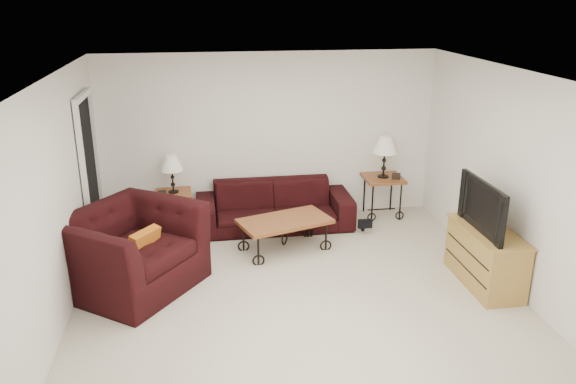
# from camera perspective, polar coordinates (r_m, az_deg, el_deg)

# --- Properties ---
(ground) EXTENTS (5.00, 5.00, 0.00)m
(ground) POSITION_cam_1_polar(r_m,az_deg,el_deg) (6.70, 0.93, -10.08)
(ground) COLOR beige
(ground) RESTS_ON ground
(wall_back) EXTENTS (5.00, 0.02, 2.50)m
(wall_back) POSITION_cam_1_polar(r_m,az_deg,el_deg) (8.56, -1.85, 5.53)
(wall_back) COLOR white
(wall_back) RESTS_ON ground
(wall_front) EXTENTS (5.00, 0.02, 2.50)m
(wall_front) POSITION_cam_1_polar(r_m,az_deg,el_deg) (3.97, 7.22, -11.79)
(wall_front) COLOR white
(wall_front) RESTS_ON ground
(wall_left) EXTENTS (0.02, 5.00, 2.50)m
(wall_left) POSITION_cam_1_polar(r_m,az_deg,el_deg) (6.29, -22.09, -1.09)
(wall_left) COLOR white
(wall_left) RESTS_ON ground
(wall_right) EXTENTS (0.02, 5.00, 2.50)m
(wall_right) POSITION_cam_1_polar(r_m,az_deg,el_deg) (7.03, 21.50, 1.08)
(wall_right) COLOR white
(wall_right) RESTS_ON ground
(ceiling) EXTENTS (5.00, 5.00, 0.00)m
(ceiling) POSITION_cam_1_polar(r_m,az_deg,el_deg) (5.89, 1.06, 11.62)
(ceiling) COLOR white
(ceiling) RESTS_ON wall_back
(doorway) EXTENTS (0.08, 0.94, 2.04)m
(doorway) POSITION_cam_1_polar(r_m,az_deg,el_deg) (7.88, -19.16, 1.49)
(doorway) COLOR black
(doorway) RESTS_ON ground
(sofa) EXTENTS (2.27, 0.89, 0.66)m
(sofa) POSITION_cam_1_polar(r_m,az_deg,el_deg) (8.38, -1.38, -1.37)
(sofa) COLOR black
(sofa) RESTS_ON ground
(side_table_left) EXTENTS (0.53, 0.53, 0.55)m
(side_table_left) POSITION_cam_1_polar(r_m,az_deg,el_deg) (8.52, -11.25, -1.78)
(side_table_left) COLOR brown
(side_table_left) RESTS_ON ground
(side_table_right) EXTENTS (0.59, 0.59, 0.63)m
(side_table_right) POSITION_cam_1_polar(r_m,az_deg,el_deg) (8.91, 9.38, -0.44)
(side_table_right) COLOR brown
(side_table_right) RESTS_ON ground
(lamp_left) EXTENTS (0.33, 0.33, 0.55)m
(lamp_left) POSITION_cam_1_polar(r_m,az_deg,el_deg) (8.34, -11.50, 1.77)
(lamp_left) COLOR black
(lamp_left) RESTS_ON side_table_left
(lamp_right) EXTENTS (0.36, 0.36, 0.63)m
(lamp_right) POSITION_cam_1_polar(r_m,az_deg,el_deg) (8.72, 9.60, 3.47)
(lamp_right) COLOR black
(lamp_right) RESTS_ON side_table_right
(photo_frame_left) EXTENTS (0.11, 0.04, 0.09)m
(photo_frame_left) POSITION_cam_1_polar(r_m,az_deg,el_deg) (8.28, -12.46, -0.12)
(photo_frame_left) COLOR black
(photo_frame_left) RESTS_ON side_table_left
(photo_frame_right) EXTENTS (0.13, 0.04, 0.11)m
(photo_frame_right) POSITION_cam_1_polar(r_m,az_deg,el_deg) (8.70, 10.75, 1.56)
(photo_frame_right) COLOR black
(photo_frame_right) RESTS_ON side_table_right
(coffee_table) EXTENTS (1.33, 0.98, 0.44)m
(coffee_table) POSITION_cam_1_polar(r_m,az_deg,el_deg) (7.65, -0.33, -4.31)
(coffee_table) COLOR brown
(coffee_table) RESTS_ON ground
(armchair) EXTENTS (1.89, 1.93, 0.94)m
(armchair) POSITION_cam_1_polar(r_m,az_deg,el_deg) (6.87, -15.40, -5.63)
(armchair) COLOR black
(armchair) RESTS_ON ground
(throw_pillow) EXTENTS (0.35, 0.41, 0.43)m
(throw_pillow) POSITION_cam_1_polar(r_m,az_deg,el_deg) (6.79, -14.21, -5.39)
(throw_pillow) COLOR orange
(throw_pillow) RESTS_ON armchair
(tv_stand) EXTENTS (0.48, 1.15, 0.69)m
(tv_stand) POSITION_cam_1_polar(r_m,az_deg,el_deg) (7.14, 19.12, -6.16)
(tv_stand) COLOR tan
(tv_stand) RESTS_ON ground
(television) EXTENTS (0.14, 1.03, 0.59)m
(television) POSITION_cam_1_polar(r_m,az_deg,el_deg) (6.89, 19.55, -1.33)
(television) COLOR black
(television) RESTS_ON tv_stand
(backpack) EXTENTS (0.36, 0.30, 0.40)m
(backpack) POSITION_cam_1_polar(r_m,az_deg,el_deg) (8.32, 7.52, -2.64)
(backpack) COLOR black
(backpack) RESTS_ON ground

